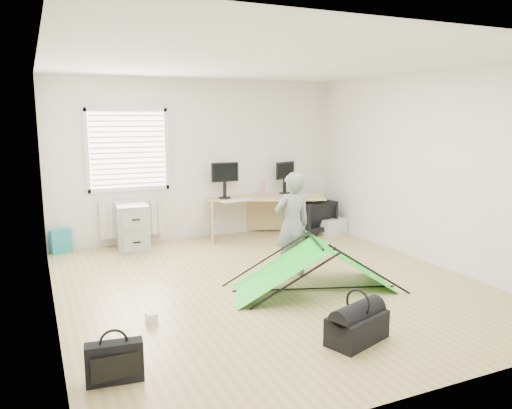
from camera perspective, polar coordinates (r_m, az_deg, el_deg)
name	(u,v)px	position (r m, az deg, el deg)	size (l,w,h in m)	color
ground	(269,284)	(6.36, 1.51, -9.04)	(5.50, 5.50, 0.00)	tan
back_wall	(199,160)	(8.60, -6.50, 5.13)	(5.00, 0.02, 2.70)	silver
window	(128,150)	(8.26, -14.43, 6.07)	(1.20, 0.06, 1.20)	silver
radiator	(131,218)	(8.36, -14.06, -1.48)	(1.00, 0.12, 0.60)	silver
desk	(266,216)	(8.80, 1.14, -1.31)	(2.02, 0.64, 0.69)	tan
filing_cabinet	(132,227)	(8.10, -13.96, -2.48)	(0.47, 0.62, 0.72)	#9D9FA2
monitor_left	(225,185)	(8.55, -3.61, 2.22)	(0.47, 0.10, 0.45)	black
monitor_right	(285,182)	(9.09, 3.28, 2.59)	(0.44, 0.10, 0.42)	black
keyboard	(236,201)	(8.26, -2.32, 0.43)	(0.49, 0.17, 0.02)	beige
thermos	(263,189)	(8.80, 0.79, 1.83)	(0.07, 0.07, 0.26)	#BD6A88
office_chair	(312,216)	(9.02, 6.39, -1.33)	(0.66, 0.68, 0.62)	black
person	(292,225)	(6.47, 4.16, -2.37)	(0.50, 0.33, 1.38)	slate
kite	(315,265)	(6.09, 6.72, -6.90)	(2.00, 0.87, 0.62)	#11BA1B
storage_crate	(331,226)	(9.05, 8.56, -2.43)	(0.50, 0.35, 0.28)	silver
tote_bag	(61,241)	(8.27, -21.44, -3.93)	(0.30, 0.13, 0.36)	teal
laptop_bag	(115,362)	(4.28, -15.86, -16.96)	(0.45, 0.13, 0.33)	black
white_box	(152,318)	(5.32, -11.85, -12.60)	(0.10, 0.10, 0.10)	silver
duffel_bag	(357,328)	(4.88, 11.48, -13.66)	(0.61, 0.31, 0.27)	black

